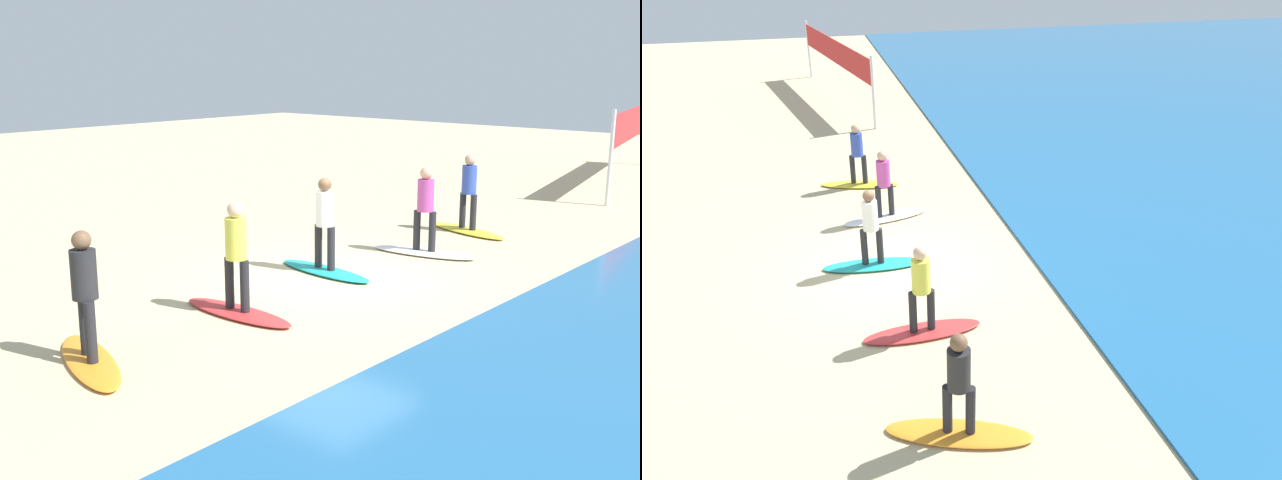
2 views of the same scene
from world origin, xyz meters
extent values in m
plane|color=#CCB789|center=(0.00, 0.00, 0.00)|extent=(60.00, 60.00, 0.00)
ellipsoid|color=yellow|center=(-4.73, -0.12, 0.04)|extent=(1.05, 2.17, 0.09)
cylinder|color=#232328|center=(-4.69, 0.04, 0.48)|extent=(0.14, 0.14, 0.78)
cylinder|color=#232328|center=(-4.77, -0.27, 0.48)|extent=(0.14, 0.14, 0.78)
cylinder|color=#334CAD|center=(-4.73, -0.12, 1.18)|extent=(0.32, 0.32, 0.62)
sphere|color=tan|center=(-4.73, -0.12, 1.61)|extent=(0.24, 0.24, 0.24)
ellipsoid|color=white|center=(-2.44, 0.26, 0.04)|extent=(0.97, 2.17, 0.09)
cylinder|color=#232328|center=(-2.48, 0.42, 0.48)|extent=(0.14, 0.14, 0.78)
cylinder|color=#232328|center=(-2.41, 0.11, 0.48)|extent=(0.14, 0.14, 0.78)
cylinder|color=#B74293|center=(-2.44, 0.26, 1.18)|extent=(0.32, 0.32, 0.62)
sphere|color=tan|center=(-2.44, 0.26, 1.61)|extent=(0.24, 0.24, 0.24)
ellipsoid|color=teal|center=(-0.16, -0.33, 0.04)|extent=(0.72, 2.14, 0.09)
cylinder|color=#232328|center=(-0.15, -0.17, 0.48)|extent=(0.14, 0.14, 0.78)
cylinder|color=#232328|center=(-0.17, -0.49, 0.48)|extent=(0.14, 0.14, 0.78)
cylinder|color=white|center=(-0.16, -0.33, 1.18)|extent=(0.32, 0.32, 0.62)
sphere|color=brown|center=(-0.16, -0.33, 1.61)|extent=(0.24, 0.24, 0.24)
ellipsoid|color=red|center=(2.45, 0.20, 0.04)|extent=(0.62, 2.12, 0.09)
cylinder|color=#232328|center=(2.45, 0.36, 0.48)|extent=(0.14, 0.14, 0.78)
cylinder|color=#232328|center=(2.46, 0.04, 0.48)|extent=(0.14, 0.14, 0.78)
cylinder|color=#E0E04C|center=(2.45, 0.20, 1.18)|extent=(0.32, 0.32, 0.62)
sphere|color=beige|center=(2.45, 0.20, 1.61)|extent=(0.24, 0.24, 0.24)
ellipsoid|color=orange|center=(4.98, 0.21, 0.04)|extent=(1.24, 2.16, 0.09)
cylinder|color=#232328|center=(5.04, 0.36, 0.48)|extent=(0.14, 0.14, 0.78)
cylinder|color=#232328|center=(4.93, 0.06, 0.48)|extent=(0.14, 0.14, 0.78)
cylinder|color=#262628|center=(4.98, 0.21, 1.18)|extent=(0.32, 0.32, 0.62)
sphere|color=brown|center=(4.98, 0.21, 1.61)|extent=(0.24, 0.24, 0.24)
cylinder|color=silver|center=(-18.72, -0.81, 1.25)|extent=(0.10, 0.10, 2.50)
cylinder|color=silver|center=(-9.90, 1.00, 1.25)|extent=(0.10, 0.10, 2.50)
cube|color=red|center=(-14.31, 0.09, 1.90)|extent=(8.82, 1.84, 0.90)
camera|label=1|loc=(9.88, 8.32, 3.75)|focal=43.11mm
camera|label=2|loc=(11.37, -1.41, 6.48)|focal=35.11mm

